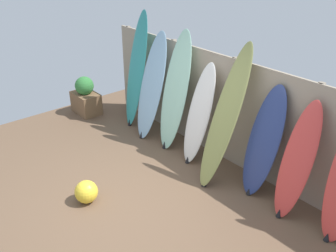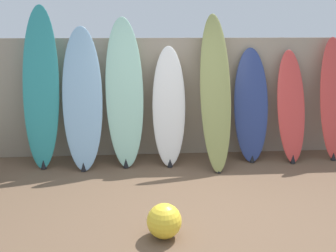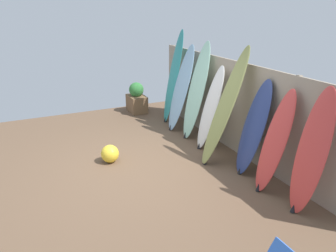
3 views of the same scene
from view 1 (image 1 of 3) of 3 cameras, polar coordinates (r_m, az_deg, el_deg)
ground at (r=5.54m, az=-5.48°, el=-11.95°), size 7.68×7.68×0.00m
fence_back at (r=6.23m, az=9.37°, el=2.25°), size 6.08×0.11×1.80m
surfboard_teal_0 at (r=7.37m, az=-4.85°, el=8.38°), size 0.55×0.56×2.27m
surfboard_skyblue_1 at (r=6.94m, az=-2.53°, el=5.99°), size 0.59×0.67×1.98m
surfboard_seafoam_2 at (r=6.53m, az=1.10°, el=5.22°), size 0.58×0.63×2.11m
surfboard_white_3 at (r=6.17m, az=4.74°, el=1.73°), size 0.50×0.57×1.70m
surfboard_olive_4 at (r=5.61m, az=8.70°, el=1.29°), size 0.44×0.91×2.16m
surfboard_navy_5 at (r=5.55m, az=14.35°, el=-2.44°), size 0.53×0.53×1.67m
surfboard_red_6 at (r=5.25m, az=19.09°, el=-5.16°), size 0.44×0.58×1.64m
planter_box at (r=8.27m, az=-12.45°, el=4.29°), size 0.64×0.43×0.82m
beach_ball at (r=5.62m, az=-12.34°, el=-9.76°), size 0.34×0.34×0.34m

